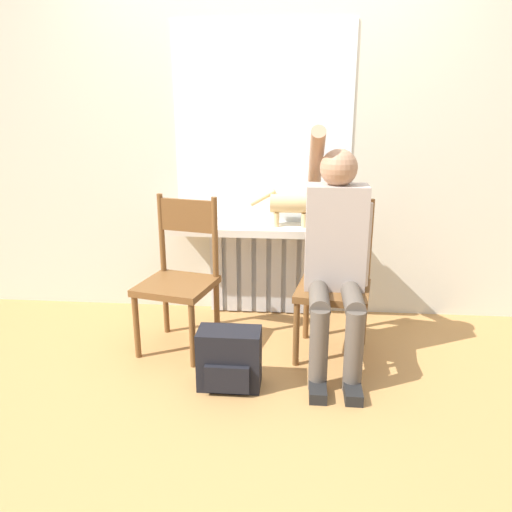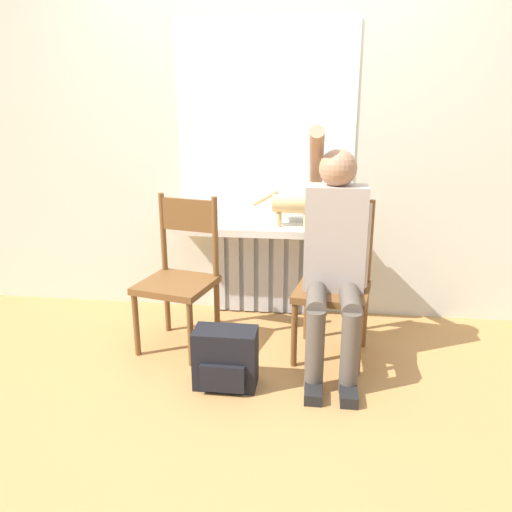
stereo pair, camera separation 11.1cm
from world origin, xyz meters
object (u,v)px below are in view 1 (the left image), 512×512
(chair_right, at_px, (334,280))
(backpack, at_px, (229,359))
(chair_left, at_px, (180,275))
(person, at_px, (336,250))
(cat, at_px, (293,204))

(chair_right, height_order, backpack, chair_right)
(chair_left, height_order, person, person)
(chair_right, xyz_separation_m, person, (-0.01, -0.11, 0.22))
(chair_right, bearing_deg, cat, 127.35)
(person, height_order, backpack, person)
(person, distance_m, cat, 0.67)
(chair_right, bearing_deg, chair_left, -170.36)
(cat, xyz_separation_m, backpack, (-0.30, -0.95, -0.65))
(chair_left, distance_m, cat, 0.90)
(backpack, bearing_deg, cat, 72.21)
(person, bearing_deg, backpack, -148.49)
(chair_left, height_order, chair_right, same)
(backpack, bearing_deg, person, 31.51)
(chair_left, xyz_separation_m, backpack, (0.36, -0.45, -0.30))
(chair_left, height_order, backpack, chair_left)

